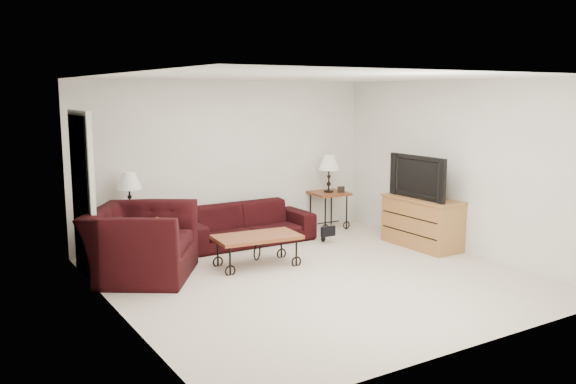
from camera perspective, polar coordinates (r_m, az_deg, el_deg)
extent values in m
plane|color=silver|center=(7.74, 2.75, -8.05)|extent=(5.00, 5.00, 0.00)
cube|color=white|center=(9.61, -5.65, 2.97)|extent=(5.00, 0.02, 2.50)
cube|color=white|center=(5.61, 17.44, -2.03)|extent=(5.00, 0.02, 2.50)
cube|color=white|center=(6.40, -15.96, -0.59)|extent=(0.02, 5.00, 2.50)
cube|color=white|center=(9.10, 15.92, 2.29)|extent=(0.02, 5.00, 2.50)
plane|color=white|center=(7.39, 2.90, 10.79)|extent=(5.00, 5.00, 0.00)
cube|color=black|center=(8.03, -18.91, -0.43)|extent=(0.08, 0.94, 2.04)
imported|color=black|center=(9.37, -3.95, -3.04)|extent=(2.09, 0.82, 0.61)
cube|color=brown|center=(8.88, -14.58, -4.02)|extent=(0.61, 0.61, 0.61)
cube|color=brown|center=(10.38, 3.84, -1.73)|extent=(0.62, 0.62, 0.64)
cube|color=black|center=(8.62, -15.33, -2.02)|extent=(0.12, 0.05, 0.10)
cube|color=black|center=(10.28, 5.03, 0.25)|extent=(0.13, 0.05, 0.11)
cube|color=brown|center=(8.17, -2.94, -5.56)|extent=(1.19, 0.72, 0.43)
imported|color=black|center=(7.86, -13.68, -4.68)|extent=(1.76, 1.80, 0.89)
cube|color=#B25F16|center=(7.84, -12.54, -4.10)|extent=(0.31, 0.39, 0.40)
cube|color=#B07D41|center=(9.36, 12.53, -2.81)|extent=(0.52, 1.25, 0.75)
imported|color=black|center=(9.23, 12.59, 1.42)|extent=(0.15, 1.12, 0.65)
ellipsoid|color=black|center=(9.45, 3.35, -3.33)|extent=(0.42, 0.35, 0.48)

